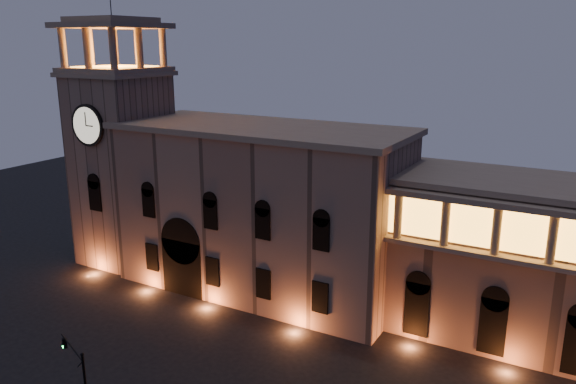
# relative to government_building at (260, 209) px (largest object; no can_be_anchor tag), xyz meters

# --- Properties ---
(government_building) EXTENTS (30.80, 12.80, 17.60)m
(government_building) POSITION_rel_government_building_xyz_m (0.00, 0.00, 0.00)
(government_building) COLOR #856957
(government_building) RESTS_ON ground
(clock_tower) EXTENTS (9.80, 9.80, 32.40)m
(clock_tower) POSITION_rel_government_building_xyz_m (-18.42, -0.95, 3.73)
(clock_tower) COLOR #856957
(clock_tower) RESTS_ON ground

